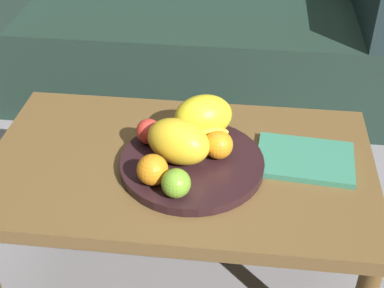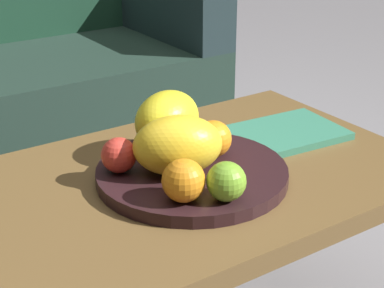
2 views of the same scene
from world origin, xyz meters
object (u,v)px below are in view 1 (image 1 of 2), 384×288
coffee_table (180,176)px  apple_front (149,131)px  couch (190,25)px  melon_smaller_beside (203,117)px  orange_left (152,170)px  banana_bunch (199,135)px  fruit_bowl (192,164)px  melon_large_front (178,141)px  apple_left (176,183)px  orange_front (219,145)px  magazine (305,159)px

coffee_table → apple_front: (-0.09, 0.04, 0.11)m
couch → coffee_table: bearing=-84.4°
apple_front → melon_smaller_beside: bearing=19.9°
coffee_table → melon_smaller_beside: size_ratio=6.40×
orange_left → banana_bunch: bearing=60.5°
fruit_bowl → banana_bunch: size_ratio=2.25×
coffee_table → orange_left: bearing=-112.5°
banana_bunch → couch: bearing=98.1°
melon_smaller_beside → apple_front: bearing=-160.1°
melon_large_front → apple_left: melon_large_front is taller
coffee_table → orange_front: (0.10, -0.00, 0.11)m
apple_left → orange_front: bearing=61.3°
apple_left → magazine: apple_left is taller
fruit_bowl → magazine: (0.29, 0.06, -0.00)m
melon_large_front → banana_bunch: (0.05, 0.07, -0.03)m
magazine → fruit_bowl: bearing=-163.9°
apple_left → banana_bunch: (0.03, 0.21, -0.00)m
banana_bunch → magazine: bearing=-2.2°
orange_left → apple_front: (-0.04, 0.16, -0.00)m
melon_large_front → banana_bunch: size_ratio=1.02×
fruit_bowl → melon_smaller_beside: 0.14m
fruit_bowl → melon_smaller_beside: melon_smaller_beside is taller
couch → apple_left: size_ratio=24.26×
melon_smaller_beside → orange_front: (0.05, -0.09, -0.02)m
coffee_table → banana_bunch: (0.04, 0.05, 0.11)m
apple_front → apple_left: size_ratio=0.97×
fruit_bowl → apple_front: 0.15m
apple_front → magazine: bearing=-0.8°
banana_bunch → magazine: 0.28m
orange_front → magazine: 0.23m
melon_smaller_beside → couch: bearing=98.8°
coffee_table → couch: (-0.11, 1.15, -0.08)m
melon_smaller_beside → banana_bunch: size_ratio=0.96×
fruit_bowl → coffee_table: bearing=147.1°
apple_left → orange_left: bearing=148.0°
melon_smaller_beside → orange_left: (-0.10, -0.21, -0.02)m
couch → melon_large_front: size_ratio=10.11×
couch → orange_left: (0.06, -1.27, 0.19)m
apple_front → apple_left: apple_left is taller
orange_front → apple_front: orange_front is taller
fruit_bowl → melon_large_front: melon_large_front is taller
orange_front → apple_front: 0.19m
melon_large_front → couch: bearing=95.4°
fruit_bowl → magazine: bearing=11.3°
apple_front → banana_bunch: apple_front is taller
coffee_table → orange_front: bearing=-0.2°
melon_smaller_beside → banana_bunch: melon_smaller_beside is taller
couch → orange_left: couch is taller
orange_front → orange_left: (-0.15, -0.12, 0.00)m
apple_front → magazine: (0.41, -0.01, -0.05)m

